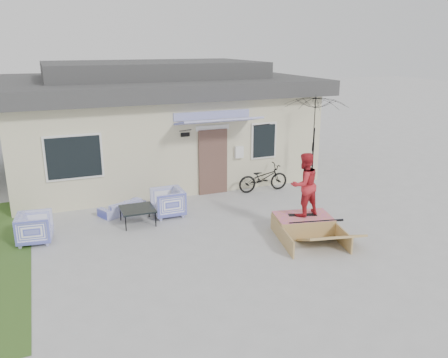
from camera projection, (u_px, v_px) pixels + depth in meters
name	position (u px, v px, depth m)	size (l,w,h in m)	color
ground	(241.00, 255.00, 10.54)	(90.00, 90.00, 0.00)	#A6A6A6
house	(154.00, 120.00, 17.08)	(10.80, 8.49, 4.10)	beige
loveseat	(122.00, 205.00, 13.05)	(1.34, 0.39, 0.52)	#4850BE
armchair_left	(35.00, 227.00, 11.11)	(0.79, 0.74, 0.82)	#4850BE
armchair_right	(168.00, 201.00, 12.83)	(0.84, 0.78, 0.86)	#4850BE
coffee_table	(138.00, 216.00, 12.32)	(0.88, 0.88, 0.44)	black
bicycle	(263.00, 175.00, 14.92)	(0.60, 1.71, 1.10)	black
patio_umbrella	(314.00, 138.00, 14.66)	(2.54, 2.45, 2.20)	black
skate_ramp	(303.00, 225.00, 11.69)	(1.40, 1.87, 0.47)	#A5844D
skateboard	(303.00, 215.00, 11.66)	(0.73, 0.18, 0.05)	black
skater	(304.00, 183.00, 11.42)	(0.79, 0.61, 1.62)	red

